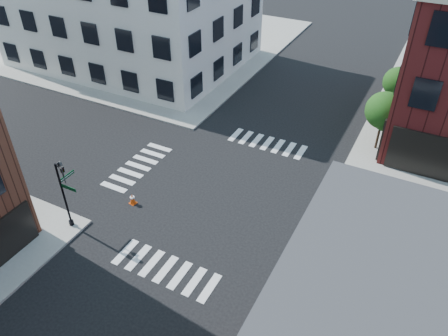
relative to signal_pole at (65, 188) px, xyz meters
name	(u,v)px	position (x,y,z in m)	size (l,w,h in m)	color
ground	(225,195)	(6.72, 6.68, -2.86)	(120.00, 120.00, 0.00)	black
sidewalk_nw	(149,40)	(-14.28, 27.68, -2.78)	(30.00, 30.00, 0.15)	gray
building_nw	(131,6)	(-12.28, 22.68, 2.64)	(22.00, 16.00, 11.00)	silver
tree_near	(385,112)	(14.28, 16.65, 0.30)	(2.69, 2.69, 4.49)	black
tree_far	(399,84)	(14.28, 22.65, 0.02)	(2.43, 2.43, 4.07)	black
signal_pole	(65,188)	(0.00, 0.00, 0.00)	(1.29, 1.24, 4.60)	black
traffic_cone	(132,199)	(1.87, 3.25, -2.49)	(0.47, 0.47, 0.75)	#CC3F09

